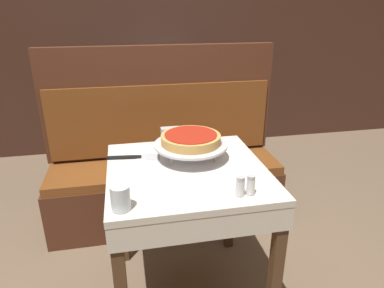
{
  "coord_description": "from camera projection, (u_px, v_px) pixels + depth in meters",
  "views": [
    {
      "loc": [
        -0.26,
        -1.42,
        1.47
      ],
      "look_at": [
        0.04,
        0.07,
        0.85
      ],
      "focal_mm": 32.0,
      "sensor_mm": 36.0,
      "label": 1
    }
  ],
  "objects": [
    {
      "name": "dining_table_front",
      "position": [
        187.0,
        186.0,
        1.64
      ],
      "size": [
        0.74,
        0.74,
        0.76
      ],
      "color": "beige",
      "rests_on": "ground_plane"
    },
    {
      "name": "dining_table_rear",
      "position": [
        165.0,
        98.0,
        3.21
      ],
      "size": [
        0.71,
        0.71,
        0.76
      ],
      "color": "#194799",
      "rests_on": "ground_plane"
    },
    {
      "name": "booth_bench",
      "position": [
        165.0,
        173.0,
        2.44
      ],
      "size": [
        1.6,
        0.44,
        1.22
      ],
      "color": "#4C2819",
      "rests_on": "ground_plane"
    },
    {
      "name": "back_wall_panel",
      "position": [
        147.0,
        34.0,
        3.4
      ],
      "size": [
        6.0,
        0.04,
        2.4
      ],
      "primitive_type": "cube",
      "color": "#3D2319",
      "rests_on": "ground_plane"
    },
    {
      "name": "pizza_pan_stand",
      "position": [
        191.0,
        145.0,
        1.67
      ],
      "size": [
        0.36,
        0.36,
        0.08
      ],
      "color": "#ADADB2",
      "rests_on": "dining_table_front"
    },
    {
      "name": "deep_dish_pizza",
      "position": [
        191.0,
        139.0,
        1.66
      ],
      "size": [
        0.29,
        0.29,
        0.05
      ],
      "color": "tan",
      "rests_on": "pizza_pan_stand"
    },
    {
      "name": "pizza_server",
      "position": [
        135.0,
        157.0,
        1.71
      ],
      "size": [
        0.27,
        0.09,
        0.01
      ],
      "color": "#BCBCC1",
      "rests_on": "dining_table_front"
    },
    {
      "name": "water_glass_near",
      "position": [
        120.0,
        198.0,
        1.27
      ],
      "size": [
        0.07,
        0.07,
        0.1
      ],
      "color": "silver",
      "rests_on": "dining_table_front"
    },
    {
      "name": "salt_shaker",
      "position": [
        240.0,
        186.0,
        1.36
      ],
      "size": [
        0.04,
        0.04,
        0.08
      ],
      "color": "silver",
      "rests_on": "dining_table_front"
    },
    {
      "name": "pepper_shaker",
      "position": [
        251.0,
        185.0,
        1.37
      ],
      "size": [
        0.03,
        0.03,
        0.08
      ],
      "color": "silver",
      "rests_on": "dining_table_front"
    },
    {
      "name": "napkin_holder",
      "position": [
        170.0,
        135.0,
        1.88
      ],
      "size": [
        0.1,
        0.05,
        0.09
      ],
      "color": "#B2B2B7",
      "rests_on": "dining_table_front"
    },
    {
      "name": "condiment_caddy",
      "position": [
        164.0,
        80.0,
        3.25
      ],
      "size": [
        0.15,
        0.15,
        0.14
      ],
      "color": "black",
      "rests_on": "dining_table_rear"
    }
  ]
}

